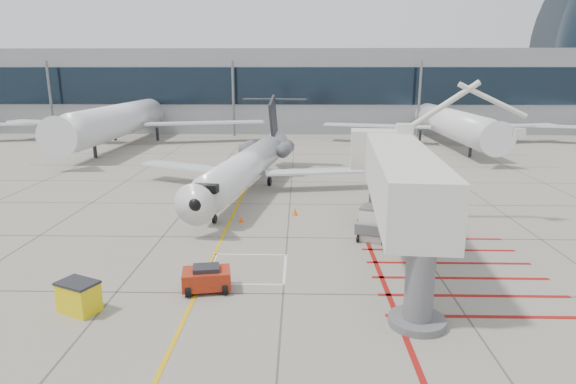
{
  "coord_description": "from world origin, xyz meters",
  "views": [
    {
      "loc": [
        0.73,
        -24.98,
        10.25
      ],
      "look_at": [
        0.0,
        6.0,
        2.5
      ],
      "focal_mm": 30.0,
      "sensor_mm": 36.0,
      "label": 1
    }
  ],
  "objects_px": {
    "jet_bridge": "(401,190)",
    "regional_jet": "(239,153)",
    "pushback_tug": "(207,278)",
    "spill_bin": "(79,297)"
  },
  "relations": [
    {
      "from": "jet_bridge",
      "to": "regional_jet",
      "type": "bearing_deg",
      "value": 132.43
    },
    {
      "from": "pushback_tug",
      "to": "spill_bin",
      "type": "xyz_separation_m",
      "value": [
        -5.19,
        -2.24,
        0.05
      ]
    },
    {
      "from": "pushback_tug",
      "to": "regional_jet",
      "type": "bearing_deg",
      "value": 81.48
    },
    {
      "from": "regional_jet",
      "to": "pushback_tug",
      "type": "relative_size",
      "value": 12.83
    },
    {
      "from": "jet_bridge",
      "to": "pushback_tug",
      "type": "bearing_deg",
      "value": -153.55
    },
    {
      "from": "pushback_tug",
      "to": "spill_bin",
      "type": "height_order",
      "value": "spill_bin"
    },
    {
      "from": "regional_jet",
      "to": "pushback_tug",
      "type": "xyz_separation_m",
      "value": [
        0.45,
        -17.36,
        -3.16
      ]
    },
    {
      "from": "pushback_tug",
      "to": "jet_bridge",
      "type": "bearing_deg",
      "value": 11.82
    },
    {
      "from": "regional_jet",
      "to": "pushback_tug",
      "type": "distance_m",
      "value": 17.65
    },
    {
      "from": "regional_jet",
      "to": "jet_bridge",
      "type": "bearing_deg",
      "value": -43.78
    }
  ]
}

